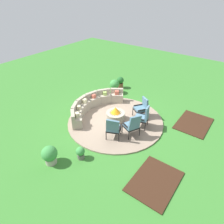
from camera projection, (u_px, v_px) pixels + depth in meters
ground_plane at (115, 121)px, 9.53m from camera, size 24.00×24.00×0.00m
patio_circle at (115, 121)px, 9.52m from camera, size 4.45×4.45×0.06m
mulch_bed_left at (155, 181)px, 6.66m from camera, size 1.85×1.36×0.04m
mulch_bed_right at (194, 123)px, 9.36m from camera, size 1.85×1.36×0.04m
fire_pit at (115, 115)px, 9.35m from camera, size 0.86×0.86×0.72m
curved_stone_bench at (93, 105)px, 10.13m from camera, size 3.60×1.46×0.71m
lounge_chair_front_left at (113, 128)px, 8.12m from camera, size 0.73×0.74×1.05m
lounge_chair_front_right at (132, 125)px, 8.27m from camera, size 0.75×0.76×1.09m
lounge_chair_back_left at (143, 117)px, 8.79m from camera, size 0.67×0.70×1.08m
lounge_chair_back_right at (142, 107)px, 9.47m from camera, size 0.76×0.76×1.00m
potted_plant_0 at (114, 86)px, 11.71m from camera, size 0.55×0.55×0.83m
potted_plant_1 at (80, 153)px, 7.41m from camera, size 0.34×0.34×0.52m
potted_plant_2 at (120, 82)px, 12.32m from camera, size 0.42×0.42×0.71m
potted_plant_3 at (50, 155)px, 7.15m from camera, size 0.57×0.57×0.74m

